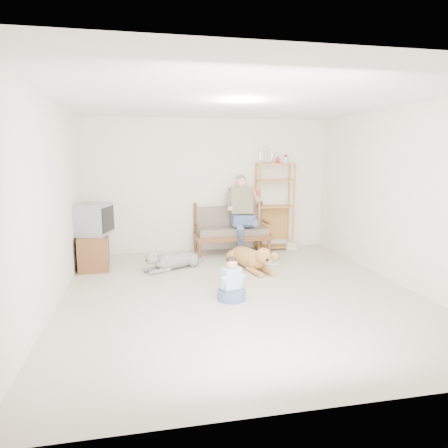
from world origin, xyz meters
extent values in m
plane|color=silver|center=(0.00, 0.00, 0.00)|extent=(5.50, 5.50, 0.00)
plane|color=white|center=(0.00, 0.00, 2.70)|extent=(5.50, 5.50, 0.00)
plane|color=silver|center=(0.00, 2.75, 1.35)|extent=(5.00, 0.00, 5.00)
plane|color=silver|center=(0.00, -2.75, 1.35)|extent=(5.00, 0.00, 5.00)
plane|color=silver|center=(-2.50, 0.00, 1.35)|extent=(0.00, 5.50, 5.50)
plane|color=silver|center=(2.50, 0.00, 1.35)|extent=(0.00, 5.50, 5.50)
cube|color=brown|center=(0.40, 2.36, 0.35)|extent=(1.51, 0.72, 0.10)
cube|color=#766B5A|center=(0.40, 2.36, 0.47)|extent=(1.39, 0.62, 0.13)
cube|color=#766B5A|center=(0.40, 2.60, 0.70)|extent=(1.38, 0.14, 0.45)
cylinder|color=brown|center=(0.40, 2.66, 0.90)|extent=(1.40, 0.07, 0.05)
cylinder|color=brown|center=(-0.30, 2.06, 0.15)|extent=(0.07, 0.07, 0.30)
cylinder|color=brown|center=(-0.30, 2.66, 0.47)|extent=(0.07, 0.07, 0.95)
cylinder|color=brown|center=(1.10, 2.06, 0.15)|extent=(0.07, 0.07, 0.30)
cylinder|color=brown|center=(1.10, 2.66, 0.47)|extent=(0.07, 0.07, 0.95)
cube|color=#465A81|center=(0.61, 2.34, 0.68)|extent=(0.43, 0.41, 0.22)
cube|color=#7F7959|center=(0.61, 2.45, 1.06)|extent=(0.45, 0.31, 0.57)
sphere|color=tan|center=(0.61, 2.42, 1.43)|extent=(0.23, 0.23, 0.23)
sphere|color=#5E5953|center=(0.61, 2.44, 1.48)|extent=(0.20, 0.20, 0.20)
cylinder|color=red|center=(0.90, 2.22, 1.24)|extent=(0.08, 0.08, 0.10)
cube|color=#BF8C3C|center=(1.35, 2.55, 1.79)|extent=(0.77, 0.31, 0.03)
torus|color=silver|center=(1.15, 2.55, 1.96)|extent=(0.31, 0.05, 0.31)
cone|color=red|center=(1.40, 2.55, 1.89)|extent=(0.10, 0.10, 0.16)
cylinder|color=#BF8C3C|center=(0.98, 2.40, 0.91)|extent=(0.04, 0.04, 1.81)
cylinder|color=#BF8C3C|center=(0.98, 2.70, 0.91)|extent=(0.04, 0.04, 1.81)
cylinder|color=#BF8C3C|center=(1.73, 2.40, 0.91)|extent=(0.04, 0.04, 1.81)
cylinder|color=#BF8C3C|center=(1.73, 2.70, 0.91)|extent=(0.04, 0.04, 1.81)
cube|color=silver|center=(1.72, 2.42, 0.07)|extent=(0.26, 0.22, 0.14)
cube|color=brown|center=(-2.22, 1.82, 0.30)|extent=(0.56, 0.93, 0.60)
cube|color=brown|center=(-2.46, 1.60, 0.30)|extent=(0.05, 0.40, 0.50)
cube|color=brown|center=(-2.46, 2.04, 0.30)|extent=(0.05, 0.40, 0.50)
cube|color=gray|center=(-2.20, 1.79, 0.87)|extent=(0.67, 0.76, 0.54)
cube|color=black|center=(-1.95, 1.72, 0.87)|extent=(0.16, 0.54, 0.43)
cube|color=white|center=(-1.25, 2.73, 0.30)|extent=(0.12, 0.02, 0.08)
ellipsoid|color=#AB6E3B|center=(0.46, 1.33, 0.17)|extent=(0.59, 1.11, 0.33)
sphere|color=#AB6E3B|center=(0.53, 1.02, 0.19)|extent=(0.33, 0.33, 0.33)
sphere|color=#AB6E3B|center=(0.58, 0.76, 0.33)|extent=(0.26, 0.26, 0.26)
ellipsoid|color=#AB6E3B|center=(0.61, 0.64, 0.31)|extent=(0.15, 0.21, 0.10)
cylinder|color=#AB6E3B|center=(0.35, 1.84, 0.07)|extent=(0.27, 0.39, 0.05)
ellipsoid|color=#AB6E3B|center=(0.49, 0.77, 0.33)|extent=(0.08, 0.09, 0.13)
ellipsoid|color=#AB6E3B|center=(0.67, 0.80, 0.33)|extent=(0.08, 0.09, 0.13)
ellipsoid|color=silver|center=(-0.78, 1.47, 0.13)|extent=(0.93, 0.68, 0.27)
sphere|color=silver|center=(-1.02, 1.35, 0.15)|extent=(0.27, 0.27, 0.27)
sphere|color=silver|center=(-1.22, 1.25, 0.27)|extent=(0.23, 0.23, 0.23)
ellipsoid|color=silver|center=(-1.31, 1.20, 0.25)|extent=(0.19, 0.17, 0.09)
cylinder|color=silver|center=(-0.39, 1.68, 0.05)|extent=(0.27, 0.29, 0.04)
ellipsoid|color=silver|center=(-1.23, 1.33, 0.27)|extent=(0.09, 0.08, 0.11)
ellipsoid|color=silver|center=(-1.16, 1.19, 0.27)|extent=(0.09, 0.08, 0.11)
ellipsoid|color=white|center=(0.79, 1.44, 0.09)|extent=(0.43, 0.47, 0.17)
sphere|color=white|center=(0.88, 1.34, 0.10)|extent=(0.17, 0.17, 0.17)
sphere|color=tan|center=(0.95, 1.25, 0.17)|extent=(0.16, 0.16, 0.16)
ellipsoid|color=tan|center=(0.99, 1.20, 0.16)|extent=(0.13, 0.13, 0.06)
cylinder|color=white|center=(0.65, 1.61, 0.03)|extent=(0.17, 0.11, 0.03)
cone|color=tan|center=(0.90, 1.23, 0.22)|extent=(0.05, 0.05, 0.06)
cone|color=tan|center=(0.98, 1.30, 0.22)|extent=(0.05, 0.05, 0.06)
torus|color=red|center=(0.93, 1.27, 0.16)|extent=(0.15, 0.15, 0.02)
cylinder|color=#465A81|center=(-0.18, -0.25, 0.07)|extent=(0.39, 0.39, 0.14)
cube|color=#A9B8CB|center=(-0.18, -0.24, 0.30)|extent=(0.28, 0.22, 0.30)
sphere|color=tan|center=(-0.18, -0.25, 0.51)|extent=(0.16, 0.16, 0.16)
sphere|color=black|center=(-0.18, -0.24, 0.54)|extent=(0.15, 0.15, 0.15)
camera|label=1|loc=(-1.31, -5.38, 1.96)|focal=32.00mm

